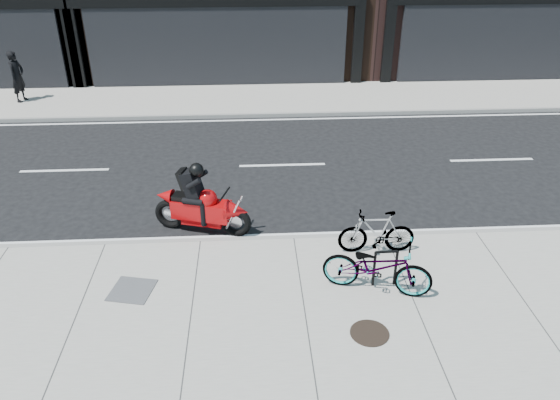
{
  "coord_description": "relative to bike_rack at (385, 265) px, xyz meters",
  "views": [
    {
      "loc": [
        -0.88,
        -11.85,
        6.47
      ],
      "look_at": [
        -0.28,
        -1.68,
        0.9
      ],
      "focal_mm": 35.0,
      "sensor_mm": 36.0,
      "label": 1
    }
  ],
  "objects": [
    {
      "name": "ground",
      "position": [
        -1.55,
        3.71,
        -0.58
      ],
      "size": [
        120.0,
        120.0,
        0.0
      ],
      "primitive_type": "plane",
      "color": "black",
      "rests_on": "ground"
    },
    {
      "name": "bike_rack",
      "position": [
        0.0,
        0.0,
        0.0
      ],
      "size": [
        0.46,
        0.06,
        0.77
      ],
      "rotation": [
        0.0,
        0.0,
        0.02
      ],
      "color": "black",
      "rests_on": "sidewalk_near"
    },
    {
      "name": "pedestrian",
      "position": [
        -10.66,
        11.52,
        0.45
      ],
      "size": [
        0.58,
        0.74,
        1.8
      ],
      "primitive_type": "imported",
      "rotation": [
        0.0,
        0.0,
        1.32
      ],
      "color": "black",
      "rests_on": "sidewalk_far"
    },
    {
      "name": "sidewalk_far",
      "position": [
        -1.55,
        11.46,
        -0.51
      ],
      "size": [
        60.0,
        3.5,
        0.13
      ],
      "primitive_type": "cube",
      "color": "gray",
      "rests_on": "ground"
    },
    {
      "name": "utility_grate",
      "position": [
        -4.71,
        0.09,
        -0.44
      ],
      "size": [
        0.89,
        0.89,
        0.02
      ],
      "primitive_type": "cube",
      "rotation": [
        0.0,
        0.0,
        -0.22
      ],
      "color": "#525255",
      "rests_on": "sidewalk_near"
    },
    {
      "name": "bicycle_front",
      "position": [
        -0.19,
        -0.15,
        0.08
      ],
      "size": [
        2.12,
        1.27,
        1.05
      ],
      "primitive_type": "imported",
      "rotation": [
        0.0,
        0.0,
        1.26
      ],
      "color": "gray",
      "rests_on": "sidewalk_near"
    },
    {
      "name": "bicycle_rear",
      "position": [
        0.08,
        1.11,
        0.02
      ],
      "size": [
        1.58,
        0.48,
        0.94
      ],
      "primitive_type": "imported",
      "rotation": [
        0.0,
        0.0,
        4.69
      ],
      "color": "gray",
      "rests_on": "sidewalk_near"
    },
    {
      "name": "manhole_cover",
      "position": [
        -0.53,
        -1.3,
        -0.44
      ],
      "size": [
        0.79,
        0.79,
        0.02
      ],
      "primitive_type": "cylinder",
      "rotation": [
        0.0,
        0.0,
        -0.23
      ],
      "color": "black",
      "rests_on": "sidewalk_near"
    },
    {
      "name": "motorcycle",
      "position": [
        -3.44,
        2.29,
        0.1
      ],
      "size": [
        2.19,
        1.01,
        1.68
      ],
      "rotation": [
        0.0,
        0.0,
        -0.29
      ],
      "color": "black",
      "rests_on": "ground"
    },
    {
      "name": "sidewalk_near",
      "position": [
        -1.55,
        -1.29,
        -0.51
      ],
      "size": [
        60.0,
        6.0,
        0.13
      ],
      "primitive_type": "cube",
      "color": "gray",
      "rests_on": "ground"
    }
  ]
}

